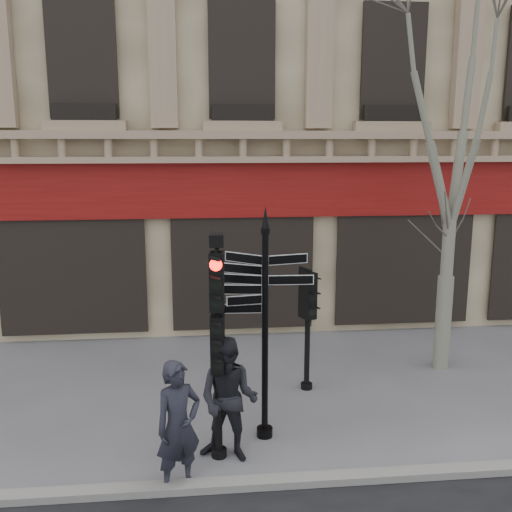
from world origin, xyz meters
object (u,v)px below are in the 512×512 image
at_px(fingerpost, 265,286).
at_px(traffic_signal_main, 217,320).
at_px(plane_tree, 458,105).
at_px(traffic_signal_secondary, 308,308).
at_px(pedestrian_a, 178,426).
at_px(pedestrian_b, 229,400).

distance_m(fingerpost, traffic_signal_main, 1.00).
bearing_deg(plane_tree, traffic_signal_secondary, -166.18).
distance_m(fingerpost, pedestrian_a, 2.44).
distance_m(traffic_signal_main, pedestrian_a, 1.56).
height_order(fingerpost, pedestrian_b, fingerpost).
bearing_deg(pedestrian_b, pedestrian_a, -116.33).
bearing_deg(pedestrian_a, fingerpost, 13.59).
height_order(traffic_signal_main, traffic_signal_secondary, traffic_signal_main).
bearing_deg(traffic_signal_secondary, pedestrian_b, -148.01).
xyz_separation_m(traffic_signal_secondary, plane_tree, (3.02, 0.74, 3.78)).
height_order(fingerpost, traffic_signal_secondary, fingerpost).
bearing_deg(traffic_signal_main, fingerpost, 41.51).
relative_size(traffic_signal_main, pedestrian_b, 1.81).
xyz_separation_m(traffic_signal_secondary, pedestrian_b, (-1.63, -2.32, -0.67)).
distance_m(fingerpost, pedestrian_b, 1.79).
distance_m(fingerpost, traffic_signal_secondary, 2.20).
height_order(traffic_signal_main, pedestrian_a, traffic_signal_main).
height_order(plane_tree, pedestrian_a, plane_tree).
distance_m(traffic_signal_main, pedestrian_b, 1.23).
height_order(traffic_signal_main, plane_tree, plane_tree).
bearing_deg(pedestrian_a, pedestrian_b, 13.22).
bearing_deg(plane_tree, pedestrian_b, -146.61).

